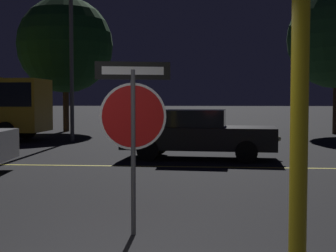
# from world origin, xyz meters

# --- Properties ---
(road_center_stripe) EXTENTS (38.20, 0.12, 0.01)m
(road_center_stripe) POSITION_xyz_m (0.00, 7.92, 0.00)
(road_center_stripe) COLOR gold
(road_center_stripe) RESTS_ON ground_plane
(stop_sign) EXTENTS (0.92, 0.23, 2.17)m
(stop_sign) POSITION_xyz_m (0.14, 1.90, 1.51)
(stop_sign) COLOR #4C4C51
(stop_sign) RESTS_ON ground_plane
(yellow_pole_right) EXTENTS (0.14, 0.14, 2.62)m
(yellow_pole_right) POSITION_xyz_m (1.75, -0.25, 1.31)
(yellow_pole_right) COLOR yellow
(yellow_pole_right) RESTS_ON ground_plane
(passing_car_2) EXTENTS (4.54, 2.05, 1.41)m
(passing_car_2) POSITION_xyz_m (0.82, 9.61, 0.71)
(passing_car_2) COLOR black
(passing_car_2) RESTS_ON ground_plane
(street_lamp) EXTENTS (0.46, 0.46, 7.14)m
(street_lamp) POSITION_xyz_m (-4.40, 14.78, 4.66)
(street_lamp) COLOR #4C4C51
(street_lamp) RESTS_ON ground_plane
(tree_0) EXTENTS (5.09, 5.09, 7.18)m
(tree_0) POSITION_xyz_m (-6.51, 20.84, 4.62)
(tree_0) COLOR #422D1E
(tree_0) RESTS_ON ground_plane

